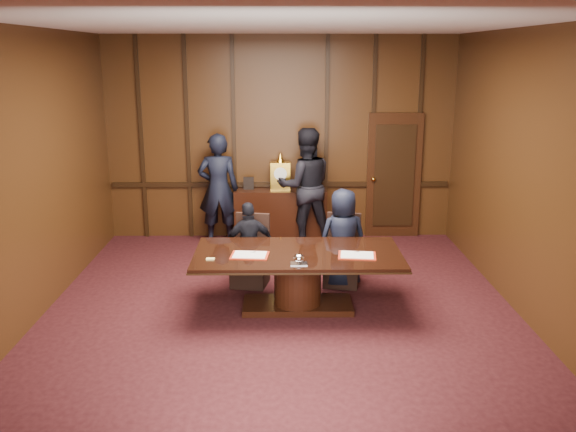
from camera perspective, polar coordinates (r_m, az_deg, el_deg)
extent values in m
plane|color=black|center=(7.74, -0.67, -9.32)|extent=(7.00, 7.00, 0.00)
plane|color=silver|center=(7.06, -0.75, 17.55)|extent=(7.00, 7.00, 0.00)
cube|color=black|center=(10.65, -0.73, 7.24)|extent=(6.00, 0.04, 3.50)
cube|color=black|center=(3.83, -0.64, -6.98)|extent=(6.00, 0.04, 3.50)
cube|color=black|center=(7.79, -23.38, 3.15)|extent=(0.04, 7.00, 3.50)
cube|color=black|center=(7.80, 21.96, 3.29)|extent=(0.04, 7.00, 3.50)
cube|color=black|center=(10.75, -0.72, 2.99)|extent=(5.90, 0.05, 0.08)
cube|color=black|center=(10.90, 9.88, 3.73)|extent=(0.95, 0.06, 2.20)
sphere|color=gold|center=(10.78, 7.99, 3.42)|extent=(0.08, 0.08, 0.08)
cube|color=black|center=(10.67, -0.71, 0.13)|extent=(1.60, 0.45, 0.90)
cube|color=black|center=(10.80, -4.42, -2.04)|extent=(0.12, 0.40, 0.06)
cube|color=black|center=(10.80, 3.02, -2.02)|extent=(0.12, 0.40, 0.06)
cube|color=gold|center=(10.51, -0.72, 3.76)|extent=(0.34, 0.18, 0.48)
cylinder|color=white|center=(10.40, -0.72, 3.98)|extent=(0.22, 0.03, 0.22)
cone|color=gold|center=(10.45, -0.72, 5.48)|extent=(0.14, 0.14, 0.16)
cube|color=black|center=(10.57, -3.70, 3.08)|extent=(0.18, 0.04, 0.22)
cube|color=#BF4F16|center=(10.58, 2.00, 2.83)|extent=(0.22, 0.12, 0.12)
cube|color=black|center=(7.94, 0.90, -8.34)|extent=(1.40, 0.60, 0.08)
cylinder|color=black|center=(7.81, 0.91, -5.98)|extent=(0.60, 0.60, 0.62)
cube|color=black|center=(7.70, 0.92, -3.76)|extent=(2.62, 1.32, 0.02)
cube|color=black|center=(7.69, 0.92, -3.61)|extent=(2.60, 1.30, 0.06)
cube|color=#B22710|center=(7.56, -3.60, -3.69)|extent=(0.49, 0.37, 0.01)
cube|color=white|center=(7.56, -3.60, -3.63)|extent=(0.42, 0.31, 0.01)
cube|color=#B22710|center=(7.59, 6.48, -3.70)|extent=(0.50, 0.38, 0.01)
cube|color=white|center=(7.58, 6.48, -3.63)|extent=(0.43, 0.32, 0.01)
cube|color=white|center=(7.26, 1.02, -4.48)|extent=(0.20, 0.14, 0.01)
ellipsoid|color=white|center=(7.24, 1.03, -4.04)|extent=(0.13, 0.13, 0.10)
cube|color=#E1C46E|center=(7.47, -7.27, -4.01)|extent=(0.10, 0.07, 0.01)
cube|color=black|center=(8.67, -3.57, -4.97)|extent=(0.56, 0.56, 0.46)
cube|color=black|center=(8.71, -3.29, -1.48)|extent=(0.48, 0.15, 0.55)
cylinder|color=black|center=(8.53, -4.97, -6.15)|extent=(0.04, 0.04, 0.23)
cylinder|color=black|center=(8.89, -2.20, -5.23)|extent=(0.04, 0.04, 0.23)
cube|color=black|center=(8.70, 5.04, -4.92)|extent=(0.56, 0.56, 0.46)
cube|color=black|center=(8.75, 5.25, -1.44)|extent=(0.48, 0.15, 0.55)
cylinder|color=black|center=(8.54, 3.82, -6.12)|extent=(0.04, 0.04, 0.23)
cylinder|color=black|center=(8.95, 6.18, -5.16)|extent=(0.04, 0.04, 0.23)
imported|color=black|center=(8.50, -3.63, -2.70)|extent=(0.76, 0.44, 1.21)
imported|color=black|center=(8.51, 5.15, -2.07)|extent=(0.76, 0.58, 1.40)
imported|color=black|center=(10.45, -6.54, 2.54)|extent=(0.72, 0.49, 1.90)
imported|color=black|center=(10.39, 1.62, 2.81)|extent=(1.07, 0.89, 1.99)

